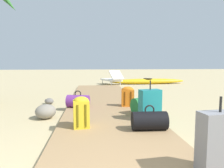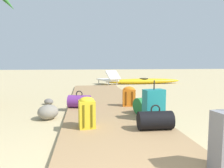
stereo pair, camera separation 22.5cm
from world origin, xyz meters
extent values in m
plane|color=tan|center=(0.00, 3.54, 0.00)|extent=(60.00, 60.00, 0.00)
cube|color=#9E7A51|center=(0.00, 4.43, 0.04)|extent=(1.89, 8.85, 0.08)
cube|color=orange|center=(0.55, 3.99, 0.29)|extent=(0.33, 0.21, 0.42)
ellipsoid|color=orange|center=(0.55, 3.99, 0.50)|extent=(0.31, 0.20, 0.15)
cylinder|color=#70380C|center=(0.47, 3.90, 0.29)|extent=(0.04, 0.04, 0.33)
cylinder|color=#70380C|center=(0.62, 3.89, 0.29)|extent=(0.04, 0.04, 0.33)
cube|color=#197A7F|center=(0.76, 2.71, 0.37)|extent=(0.43, 0.29, 0.58)
cylinder|color=black|center=(0.76, 2.71, 0.75)|extent=(0.02, 0.02, 0.17)
cylinder|color=black|center=(0.58, 2.13, 0.23)|extent=(0.57, 0.32, 0.30)
torus|color=black|center=(0.58, 2.13, 0.41)|extent=(0.16, 0.03, 0.16)
cylinder|color=#6B2D84|center=(-0.67, 3.98, 0.23)|extent=(0.59, 0.42, 0.30)
torus|color=black|center=(-0.67, 3.98, 0.41)|extent=(0.17, 0.06, 0.16)
cube|color=gold|center=(-0.52, 2.37, 0.31)|extent=(0.29, 0.27, 0.46)
ellipsoid|color=gold|center=(-0.52, 2.37, 0.54)|extent=(0.27, 0.26, 0.13)
cylinder|color=#6D5E11|center=(-0.57, 2.24, 0.31)|extent=(0.04, 0.04, 0.37)
cylinder|color=#6D5E11|center=(-0.44, 2.26, 0.31)|extent=(0.04, 0.04, 0.37)
cylinder|color=#237538|center=(0.80, 3.24, 0.25)|extent=(0.64, 0.51, 0.34)
torus|color=black|center=(0.80, 3.24, 0.45)|extent=(0.16, 0.08, 0.16)
cube|color=white|center=(0.68, 9.75, 0.26)|extent=(1.06, 1.52, 0.08)
cube|color=white|center=(0.90, 9.19, 0.54)|extent=(0.75, 0.72, 0.45)
cylinder|color=silver|center=(0.26, 10.18, 0.11)|extent=(0.04, 0.04, 0.22)
cylinder|color=silver|center=(0.71, 10.36, 0.11)|extent=(0.04, 0.04, 0.22)
cylinder|color=silver|center=(0.66, 9.14, 0.11)|extent=(0.04, 0.04, 0.22)
cylinder|color=silver|center=(1.11, 9.31, 0.11)|extent=(0.04, 0.04, 0.22)
ellipsoid|color=gold|center=(2.70, 9.98, 0.15)|extent=(4.14, 0.72, 0.29)
torus|color=black|center=(2.70, 9.98, 0.28)|extent=(0.51, 0.51, 0.05)
ellipsoid|color=slate|center=(-1.53, 4.86, 0.08)|extent=(0.35, 0.34, 0.17)
ellipsoid|color=gray|center=(-1.30, 3.30, 0.15)|extent=(0.57, 0.58, 0.30)
camera|label=1|loc=(-0.35, -1.11, 1.17)|focal=33.65mm
camera|label=2|loc=(-0.57, -1.08, 1.17)|focal=33.65mm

